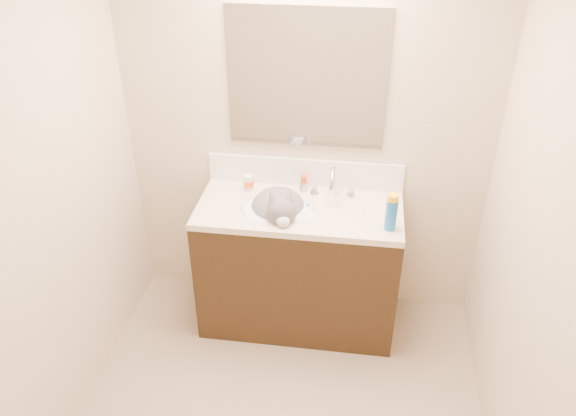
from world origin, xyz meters
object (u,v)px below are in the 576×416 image
(vanity_cabinet, at_px, (299,268))
(amber_bottle, at_px, (304,183))
(basin, at_px, (278,218))
(spray_can, at_px, (391,215))
(cat, at_px, (279,210))
(silver_jar, at_px, (303,187))
(pill_bottle, at_px, (249,183))
(faucet, at_px, (333,185))

(vanity_cabinet, bearing_deg, amber_bottle, 89.37)
(vanity_cabinet, height_order, basin, basin)
(basin, xyz_separation_m, spray_can, (0.64, -0.12, 0.16))
(cat, relative_size, silver_jar, 8.92)
(pill_bottle, relative_size, spray_can, 0.57)
(pill_bottle, bearing_deg, silver_jar, 5.57)
(basin, distance_m, silver_jar, 0.27)
(spray_can, bearing_deg, basin, 169.09)
(spray_can, bearing_deg, cat, 168.29)
(basin, height_order, cat, cat)
(faucet, distance_m, silver_jar, 0.20)
(vanity_cabinet, relative_size, faucet, 4.29)
(faucet, height_order, spray_can, faucet)
(cat, bearing_deg, pill_bottle, 123.81)
(spray_can, bearing_deg, amber_bottle, 145.04)
(vanity_cabinet, distance_m, faucet, 0.58)
(faucet, height_order, amber_bottle, faucet)
(cat, xyz_separation_m, amber_bottle, (0.12, 0.23, 0.07))
(vanity_cabinet, xyz_separation_m, amber_bottle, (0.00, 0.21, 0.50))
(silver_jar, xyz_separation_m, amber_bottle, (0.00, 0.02, 0.02))
(faucet, xyz_separation_m, silver_jar, (-0.18, 0.05, -0.06))
(silver_jar, bearing_deg, faucet, -16.54)
(faucet, distance_m, pill_bottle, 0.51)
(vanity_cabinet, distance_m, basin, 0.40)
(amber_bottle, xyz_separation_m, spray_can, (0.52, -0.36, 0.04))
(vanity_cabinet, distance_m, spray_can, 0.76)
(amber_bottle, bearing_deg, faucet, -21.67)
(pill_bottle, bearing_deg, basin, -41.79)
(basin, relative_size, amber_bottle, 4.55)
(cat, bearing_deg, silver_jar, 44.96)
(vanity_cabinet, relative_size, basin, 2.67)
(faucet, height_order, pill_bottle, faucet)
(faucet, xyz_separation_m, spray_can, (0.34, -0.29, 0.00))
(vanity_cabinet, bearing_deg, basin, -165.96)
(faucet, distance_m, spray_can, 0.45)
(silver_jar, bearing_deg, cat, -118.99)
(pill_bottle, xyz_separation_m, silver_jar, (0.33, 0.03, -0.02))
(vanity_cabinet, xyz_separation_m, pill_bottle, (-0.33, 0.16, 0.50))
(basin, relative_size, pill_bottle, 4.50)
(silver_jar, relative_size, spray_can, 0.31)
(amber_bottle, bearing_deg, pill_bottle, -171.59)
(faucet, xyz_separation_m, pill_bottle, (-0.51, 0.02, -0.04))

